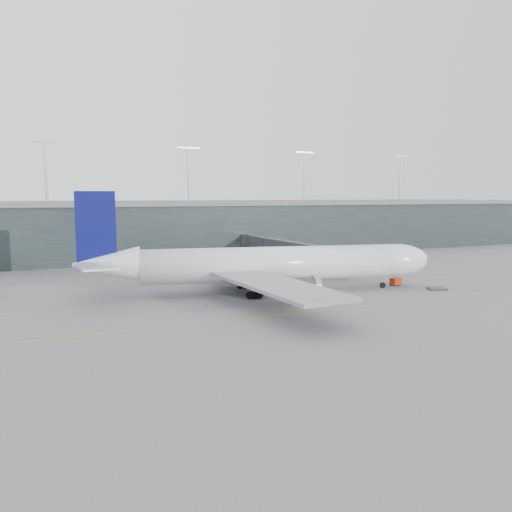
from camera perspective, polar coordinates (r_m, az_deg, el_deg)
name	(u,v)px	position (r m, az deg, el deg)	size (l,w,h in m)	color
ground	(238,290)	(89.32, -2.11, -3.86)	(320.00, 320.00, 0.00)	#5D5D62
taxiline_a	(246,294)	(85.67, -1.13, -4.31)	(160.00, 0.25, 0.02)	#BE7D11
taxiline_b	(289,314)	(71.48, 3.79, -6.59)	(160.00, 0.25, 0.02)	#BE7D11
taxiline_lead_main	(226,272)	(109.50, -3.50, -1.86)	(0.25, 60.00, 0.02)	#BE7D11
terminal	(163,228)	(143.60, -10.62, 3.18)	(240.00, 36.00, 29.00)	black
main_aircraft	(268,265)	(85.62, 1.40, -1.01)	(61.78, 57.20, 17.42)	silver
jet_bridge	(279,245)	(119.27, 2.67, 1.24)	(6.62, 42.99, 6.54)	#2C2D31
gse_cart	(395,281)	(96.95, 15.65, -2.79)	(2.28, 1.73, 1.39)	#B0260C
baggage_dolly	(437,289)	(94.88, 19.98, -3.52)	(3.10, 2.48, 0.31)	#333237
uld_a	(194,278)	(96.69, -7.12, -2.50)	(2.11, 1.74, 1.81)	#3B3A3F
uld_b	(210,275)	(99.67, -5.33, -2.22)	(2.09, 1.76, 1.73)	#3B3A3F
uld_c	(212,276)	(98.66, -5.00, -2.30)	(2.39, 2.18, 1.77)	#3B3A3F
cone_nose	(415,279)	(103.68, 17.71, -2.47)	(0.45, 0.45, 0.72)	orange
cone_wing_stbd	(327,303)	(76.93, 8.08, -5.39)	(0.49, 0.49, 0.78)	#E4470C
cone_wing_port	(254,275)	(103.41, -0.25, -2.18)	(0.42, 0.42, 0.67)	red
cone_tail	(207,305)	(75.75, -5.67, -5.55)	(0.49, 0.49, 0.77)	#D2650B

